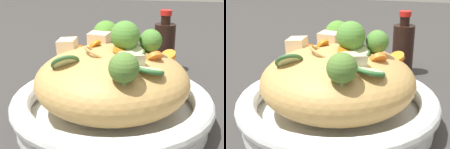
# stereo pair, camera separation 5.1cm
# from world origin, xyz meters

# --- Properties ---
(ground_plane) EXTENTS (3.00, 3.00, 0.00)m
(ground_plane) POSITION_xyz_m (0.00, 0.00, 0.00)
(ground_plane) COLOR #333130
(serving_bowl) EXTENTS (0.31, 0.31, 0.05)m
(serving_bowl) POSITION_xyz_m (0.00, 0.00, 0.03)
(serving_bowl) COLOR white
(serving_bowl) RESTS_ON ground_plane
(noodle_heap) EXTENTS (0.24, 0.24, 0.11)m
(noodle_heap) POSITION_xyz_m (0.00, -0.00, 0.07)
(noodle_heap) COLOR tan
(noodle_heap) RESTS_ON serving_bowl
(broccoli_florets) EXTENTS (0.24, 0.14, 0.07)m
(broccoli_florets) POSITION_xyz_m (-0.02, 0.01, 0.13)
(broccoli_florets) COLOR #98B86A
(broccoli_florets) RESTS_ON serving_bowl
(carrot_coins) EXTENTS (0.11, 0.18, 0.04)m
(carrot_coins) POSITION_xyz_m (-0.02, 0.01, 0.11)
(carrot_coins) COLOR orange
(carrot_coins) RESTS_ON serving_bowl
(zucchini_slices) EXTENTS (0.10, 0.17, 0.03)m
(zucchini_slices) POSITION_xyz_m (0.04, 0.01, 0.12)
(zucchini_slices) COLOR beige
(zucchini_slices) RESTS_ON serving_bowl
(chicken_chunks) EXTENTS (0.14, 0.15, 0.03)m
(chicken_chunks) POSITION_xyz_m (-0.03, -0.04, 0.12)
(chicken_chunks) COLOR beige
(chicken_chunks) RESTS_ON serving_bowl
(soy_sauce_bottle) EXTENTS (0.05, 0.05, 0.14)m
(soy_sauce_bottle) POSITION_xyz_m (-0.27, 0.07, 0.06)
(soy_sauce_bottle) COLOR black
(soy_sauce_bottle) RESTS_ON ground_plane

